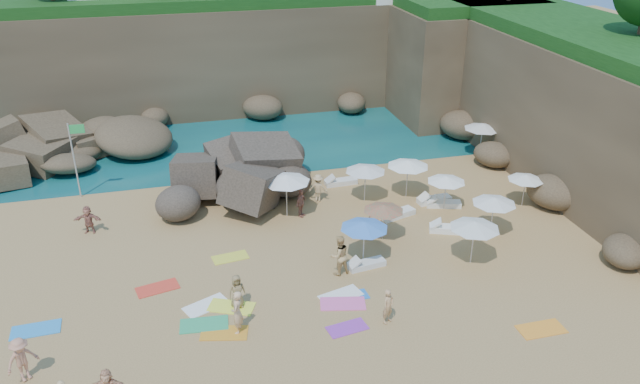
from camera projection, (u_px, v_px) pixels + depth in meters
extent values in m
plane|color=tan|center=(295.00, 262.00, 29.33)|extent=(120.00, 120.00, 0.00)
plane|color=#0C4751|center=(223.00, 87.00, 55.49)|extent=(120.00, 120.00, 0.00)
cube|color=brown|center=(252.00, 54.00, 49.83)|extent=(44.00, 8.00, 8.00)
cube|color=brown|center=(564.00, 100.00, 38.80)|extent=(8.00, 30.00, 8.00)
cube|color=brown|center=(451.00, 57.00, 48.82)|extent=(10.00, 12.00, 8.00)
cylinder|color=white|center=(17.00, 65.00, 50.50)|extent=(0.10, 0.10, 6.00)
cylinder|color=white|center=(36.00, 64.00, 50.83)|extent=(0.10, 0.10, 6.00)
cylinder|color=silver|center=(74.00, 161.00, 34.59)|extent=(0.09, 0.09, 4.42)
cube|color=green|center=(77.00, 129.00, 33.88)|extent=(0.77, 0.07, 0.50)
cylinder|color=silver|center=(239.00, 164.00, 36.92)|extent=(0.07, 0.07, 2.33)
cone|color=white|center=(238.00, 146.00, 36.44)|extent=(2.61, 2.61, 0.40)
cylinder|color=silver|center=(365.00, 184.00, 34.71)|extent=(0.06, 0.06, 2.01)
cone|color=silver|center=(365.00, 168.00, 34.30)|extent=(2.25, 2.25, 0.34)
cylinder|color=silver|center=(407.00, 179.00, 35.16)|extent=(0.06, 0.06, 2.10)
cone|color=white|center=(408.00, 163.00, 34.73)|extent=(2.36, 2.36, 0.36)
cylinder|color=silver|center=(481.00, 141.00, 40.57)|extent=(0.06, 0.06, 2.12)
cone|color=silver|center=(483.00, 126.00, 40.13)|extent=(2.38, 2.38, 0.36)
cylinder|color=silver|center=(524.00, 191.00, 34.20)|extent=(0.05, 0.05, 1.75)
cone|color=white|center=(526.00, 177.00, 33.84)|extent=(1.96, 1.96, 0.30)
cylinder|color=silver|center=(287.00, 197.00, 33.00)|extent=(0.07, 0.07, 2.26)
cone|color=white|center=(286.00, 178.00, 32.53)|extent=(2.54, 2.54, 0.39)
cylinder|color=silver|center=(383.00, 223.00, 30.84)|extent=(0.05, 0.05, 1.81)
cone|color=red|center=(384.00, 208.00, 30.47)|extent=(2.03, 2.03, 0.31)
cylinder|color=silver|center=(492.00, 217.00, 31.26)|extent=(0.06, 0.06, 1.96)
cone|color=silver|center=(494.00, 200.00, 30.86)|extent=(2.20, 2.20, 0.33)
cylinder|color=silver|center=(445.00, 194.00, 33.80)|extent=(0.05, 0.05, 1.85)
cone|color=white|center=(446.00, 179.00, 33.42)|extent=(2.08, 2.08, 0.32)
cylinder|color=silver|center=(364.00, 243.00, 28.93)|extent=(0.06, 0.06, 2.00)
cone|color=#3E7AD3|center=(364.00, 225.00, 28.51)|extent=(2.25, 2.25, 0.34)
cylinder|color=silver|center=(473.00, 243.00, 28.82)|extent=(0.06, 0.06, 2.06)
cone|color=silver|center=(475.00, 225.00, 28.39)|extent=(2.32, 2.32, 0.35)
cube|color=silver|center=(341.00, 182.00, 37.00)|extent=(1.96, 0.72, 0.30)
cube|color=white|center=(444.00, 204.00, 34.41)|extent=(1.98, 1.12, 0.29)
cube|color=white|center=(398.00, 214.00, 33.32)|extent=(2.08, 1.23, 0.31)
cube|color=white|center=(434.00, 200.00, 34.87)|extent=(1.98, 0.81, 0.30)
cube|color=white|center=(449.00, 229.00, 31.84)|extent=(2.10, 1.35, 0.31)
cube|color=silver|center=(366.00, 264.00, 28.86)|extent=(1.85, 0.85, 0.28)
cube|color=#298DDB|center=(36.00, 330.00, 24.76)|extent=(1.92, 1.02, 0.03)
cube|color=orange|center=(224.00, 333.00, 24.57)|extent=(2.00, 1.31, 0.03)
cube|color=#2DA064|center=(204.00, 324.00, 25.05)|extent=(2.01, 1.13, 0.03)
cube|color=#F4FF43|center=(231.00, 307.00, 26.11)|extent=(2.12, 1.64, 0.03)
cube|color=white|center=(206.00, 306.00, 26.19)|extent=(2.07, 1.61, 0.03)
cube|color=purple|center=(347.00, 328.00, 24.85)|extent=(1.72, 1.06, 0.03)
cube|color=red|center=(158.00, 288.00, 27.35)|extent=(1.98, 1.30, 0.03)
cube|color=blue|center=(351.00, 296.00, 26.80)|extent=(1.52, 0.83, 0.03)
cube|color=pink|center=(343.00, 304.00, 26.31)|extent=(2.06, 1.34, 0.03)
cube|color=orange|center=(541.00, 329.00, 24.79)|extent=(1.88, 0.95, 0.03)
cube|color=yellow|center=(230.00, 257.00, 29.64)|extent=(1.78, 1.07, 0.03)
cube|color=white|center=(341.00, 296.00, 26.84)|extent=(2.02, 1.39, 0.03)
imported|color=tan|center=(339.00, 255.00, 28.00)|extent=(1.07, 0.92, 1.93)
imported|color=tan|center=(318.00, 188.00, 34.73)|extent=(1.12, 0.78, 1.61)
imported|color=#A36551|center=(301.00, 203.00, 33.08)|extent=(0.89, 0.94, 1.57)
imported|color=tan|center=(375.00, 217.00, 31.77)|extent=(0.83, 0.70, 1.49)
imported|color=#A76653|center=(88.00, 220.00, 31.52)|extent=(1.43, 0.72, 1.49)
imported|color=#E5B482|center=(237.00, 312.00, 24.28)|extent=(0.63, 0.78, 1.86)
imported|color=tan|center=(26.00, 375.00, 22.15)|extent=(1.94, 2.09, 0.47)
imported|color=olive|center=(238.00, 303.00, 26.04)|extent=(1.02, 1.62, 0.40)
imported|color=tan|center=(387.00, 319.00, 25.13)|extent=(1.29, 1.56, 0.36)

